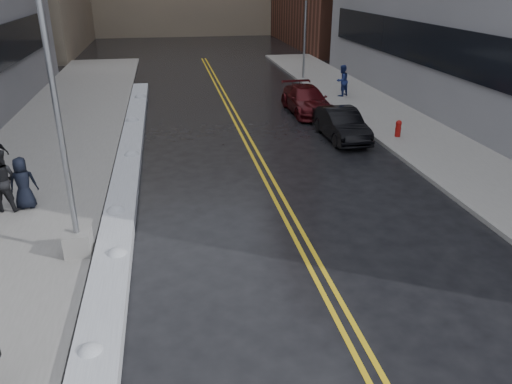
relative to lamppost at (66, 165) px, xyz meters
name	(u,v)px	position (x,y,z in m)	size (l,w,h in m)	color
ground	(218,290)	(3.30, -2.00, -2.53)	(160.00, 160.00, 0.00)	black
sidewalk_west	(45,158)	(-2.45, 8.00, -2.46)	(5.50, 50.00, 0.15)	gray
sidewalk_east	(418,137)	(13.30, 8.00, -2.46)	(4.00, 50.00, 0.15)	gray
lane_line_left	(248,148)	(5.65, 8.00, -2.53)	(0.12, 50.00, 0.01)	gold
lane_line_right	(255,148)	(5.95, 8.00, -2.53)	(0.12, 50.00, 0.01)	gold
snow_ridge	(128,168)	(0.85, 6.00, -2.36)	(0.90, 30.00, 0.34)	silver
lamppost	(66,165)	(0.00, 0.00, 0.00)	(0.65, 0.65, 7.62)	gray
fire_hydrant	(398,128)	(12.30, 8.00, -1.98)	(0.26, 0.26, 0.73)	maroon
traffic_signal	(305,29)	(11.80, 22.00, 0.87)	(0.16, 0.20, 6.00)	gray
pedestrian_b	(1,180)	(-2.53, 3.07, -1.43)	(0.93, 0.73, 1.91)	black
pedestrian_c	(23,183)	(-1.96, 3.11, -1.58)	(0.79, 0.51, 1.61)	black
pedestrian_east	(342,81)	(12.52, 16.14, -1.49)	(0.87, 0.67, 1.78)	navy
car_black	(341,124)	(9.88, 8.56, -1.86)	(1.42, 4.07, 1.34)	black
car_maroon	(306,100)	(9.60, 13.23, -1.86)	(1.90, 4.67, 1.36)	#3F0A0E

